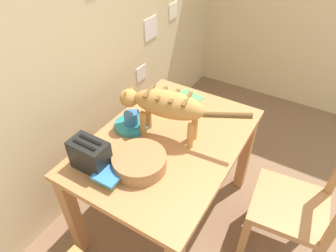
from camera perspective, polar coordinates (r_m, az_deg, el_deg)
The scene contains 10 objects.
wall_rear at distance 1.84m, azimuth -21.64°, elevation 16.25°, with size 4.67×0.11×2.50m.
dining_table at distance 1.82m, azimuth 0.00°, elevation -4.76°, with size 1.14×0.80×0.72m.
cat at distance 1.64m, azimuth -0.57°, elevation 3.97°, with size 0.21×0.74×0.31m.
saucer_bowl at distance 1.85m, azimuth -6.97°, elevation 0.17°, with size 0.21×0.21×0.03m, color teal.
coffee_mug at distance 1.82m, azimuth -7.03°, elevation 1.54°, with size 0.12×0.08×0.08m.
magazine at distance 2.07m, azimuth 2.87°, elevation 4.91°, with size 0.26×0.18×0.01m, color #559F60.
book_stack at distance 1.56m, azimuth -10.82°, elevation -8.72°, with size 0.19×0.16×0.05m.
wicker_basket at distance 1.57m, azimuth -5.47°, elevation -6.81°, with size 0.28×0.28×0.08m.
toaster at distance 1.59m, azimuth -14.69°, elevation -5.39°, with size 0.12×0.20×0.18m.
wooden_chair_far at distance 1.92m, azimuth 23.64°, elevation -13.87°, with size 0.46×0.46×0.93m.
Camera 1 is at (-1.03, 0.86, 1.89)m, focal length 31.84 mm.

